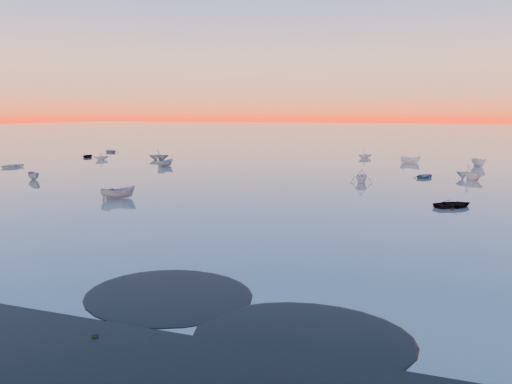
% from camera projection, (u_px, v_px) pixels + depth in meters
% --- Properties ---
extents(ground, '(600.00, 600.00, 0.00)m').
position_uv_depth(ground, '(368.00, 151.00, 118.12)').
color(ground, '#6C615A').
rests_on(ground, ground).
extents(mud_lobes, '(140.00, 6.00, 0.07)m').
position_uv_depth(mud_lobes, '(102.00, 301.00, 24.26)').
color(mud_lobes, black).
rests_on(mud_lobes, ground).
extents(moored_fleet, '(124.00, 58.00, 1.20)m').
position_uv_depth(moored_fleet, '(328.00, 174.00, 74.44)').
color(moored_fleet, silver).
rests_on(moored_fleet, ground).
extents(boat_near_center, '(3.69, 3.74, 1.28)m').
position_uv_depth(boat_near_center, '(118.00, 199.00, 53.02)').
color(boat_near_center, slate).
rests_on(boat_near_center, ground).
extents(boat_near_right, '(4.06, 2.21, 1.36)m').
position_uv_depth(boat_near_right, '(361.00, 182.00, 65.33)').
color(boat_near_right, silver).
rests_on(boat_near_right, ground).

